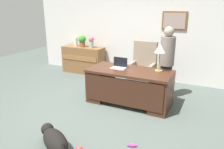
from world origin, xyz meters
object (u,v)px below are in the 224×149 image
Objects in this scene: credenza at (84,60)px; dog_toy_bone at (132,145)px; desk at (129,86)px; potted_plant at (82,40)px; laptop at (119,65)px; vase_with_flowers at (91,41)px; dog_lying at (54,140)px; desk_lamp at (160,50)px; person_standing at (167,63)px; vase_empty at (76,42)px; armchair at (143,69)px.

dog_toy_bone is at bearing -47.17° from credenza.
potted_plant is at bearing 144.41° from desk.
vase_with_flowers is at bearing 137.03° from laptop.
laptop is (0.14, 2.08, 0.66)m from dog_lying.
desk_lamp is at bearing 92.01° from dog_toy_bone.
desk is 4.92× the size of potted_plant.
person_standing reaches higher than vase_with_flowers.
dog_toy_bone is at bearing 27.96° from dog_lying.
desk is at bearing -133.58° from person_standing.
vase_with_flowers is 4.01m from dog_toy_bone.
dog_lying is 1.18m from dog_toy_bone.
laptop reaches higher than dog_lying.
credenza is at bearing -0.29° from vase_empty.
vase_with_flowers is at bearing 0.00° from potted_plant.
vase_empty is 0.79× the size of potted_plant.
armchair reaches higher than desk.
dog_lying is at bearing -97.16° from armchair.
credenza is at bearing 132.83° from dog_toy_bone.
person_standing reaches higher than potted_plant.
desk_lamp reaches higher than laptop.
vase_empty is at bearing 167.21° from armchair.
potted_plant is at bearing 180.00° from vase_with_flowers.
desk is 1.35× the size of credenza.
armchair is at bearing -14.13° from potted_plant.
desk_lamp is (0.60, -0.81, 0.68)m from armchair.
desk_lamp is at bearing -26.15° from potted_plant.
armchair is 2.59m from dog_toy_bone.
dog_lying is at bearing -63.82° from credenza.
desk_lamp is at bearing -53.42° from armchair.
desk is at bearing 78.45° from dog_lying.
desk is 6.27× the size of vase_empty.
armchair is 0.81m from person_standing.
desk_lamp reaches higher than credenza.
vase_empty is at bearing 147.11° from desk.
laptop is at bearing -37.99° from credenza.
laptop reaches higher than credenza.
desk is 1.01m from person_standing.
dog_toy_bone is at bearing -44.68° from vase_empty.
dog_lying is at bearing -152.04° from dog_toy_bone.
laptop is at bearing -147.41° from person_standing.
dog_lying is at bearing -113.93° from desk_lamp.
vase_empty is 0.24m from potted_plant.
vase_with_flowers reaches higher than credenza.
vase_empty is at bearing 119.39° from dog_lying.
person_standing is 1.07m from laptop.
credenza is 4.11m from dog_toy_bone.
dog_toy_bone is (1.03, 0.55, -0.13)m from dog_lying.
armchair is at bearing -16.52° from vase_with_flowers.
person_standing is at bearing 89.96° from dog_toy_bone.
vase_with_flowers is at bearing 139.92° from desk.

